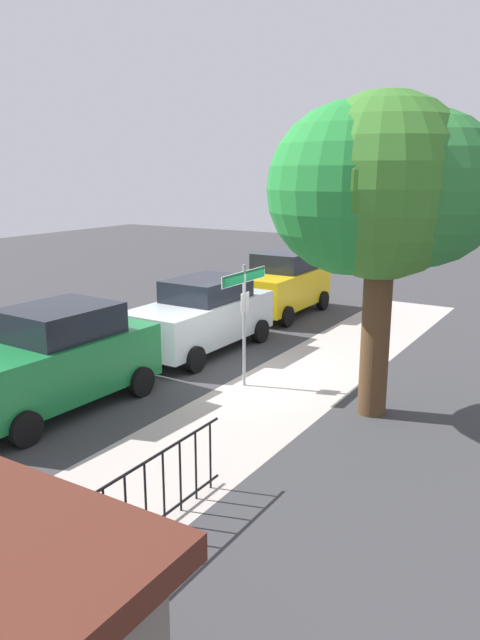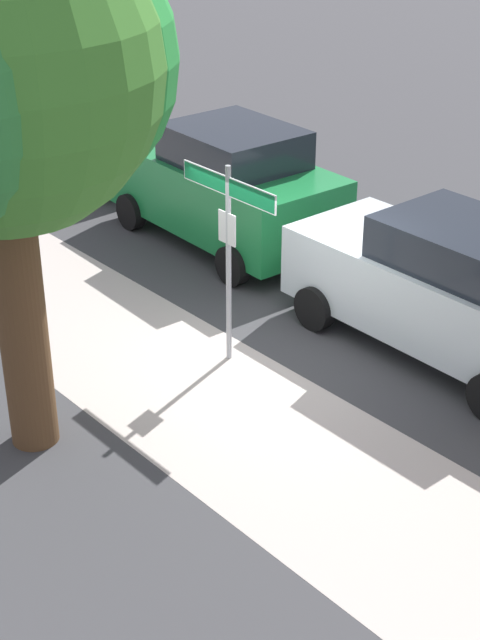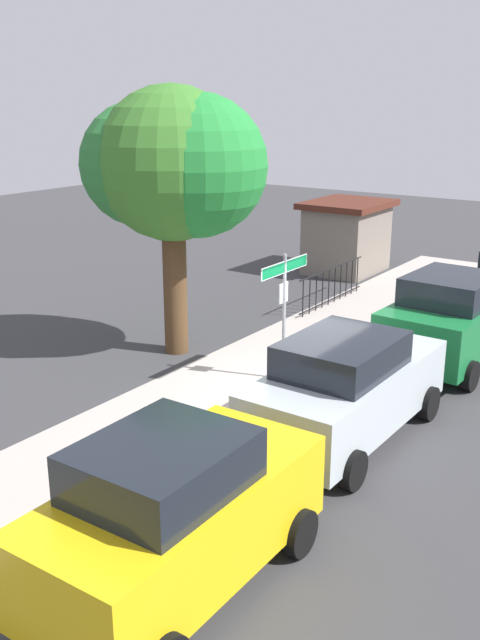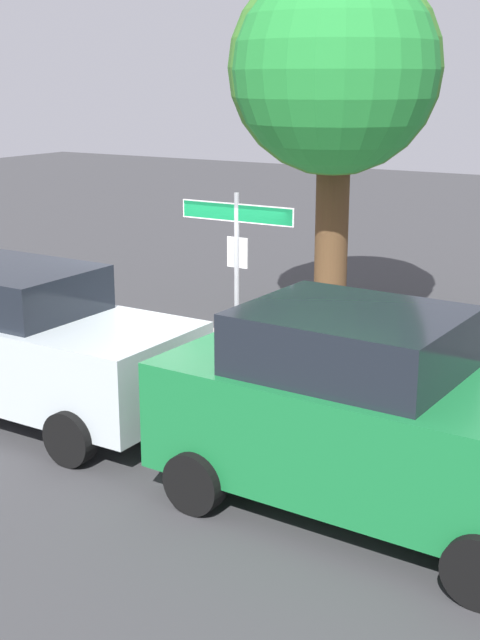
{
  "view_description": "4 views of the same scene",
  "coord_description": "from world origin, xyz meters",
  "px_view_note": "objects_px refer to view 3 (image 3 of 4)",
  "views": [
    {
      "loc": [
        11.36,
        6.98,
        4.63
      ],
      "look_at": [
        -0.28,
        -0.18,
        1.25
      ],
      "focal_mm": 33.98,
      "sensor_mm": 36.0,
      "label": 1
    },
    {
      "loc": [
        -8.14,
        7.65,
        6.54
      ],
      "look_at": [
        -0.3,
        0.88,
        1.05
      ],
      "focal_mm": 54.2,
      "sensor_mm": 36.0,
      "label": 2
    },
    {
      "loc": [
        -11.71,
        -7.01,
        5.75
      ],
      "look_at": [
        -0.27,
        0.98,
        1.39
      ],
      "focal_mm": 40.34,
      "sensor_mm": 36.0,
      "label": 3
    },
    {
      "loc": [
        6.55,
        -9.47,
        4.16
      ],
      "look_at": [
        0.75,
        0.06,
        1.05
      ],
      "focal_mm": 48.42,
      "sensor_mm": 36.0,
      "label": 4
    }
  ],
  "objects_px": {
    "street_sign": "(284,289)",
    "shade_tree": "(176,165)",
    "car_green": "(453,318)",
    "car_yellow": "(175,514)",
    "car_silver": "(346,387)",
    "utility_shed": "(347,236)"
  },
  "relations": [
    {
      "from": "shade_tree",
      "to": "car_silver",
      "type": "height_order",
      "value": "shade_tree"
    },
    {
      "from": "street_sign",
      "to": "shade_tree",
      "type": "height_order",
      "value": "shade_tree"
    },
    {
      "from": "car_silver",
      "to": "car_green",
      "type": "xyz_separation_m",
      "value": [
        4.8,
        -0.19,
        0.06
      ]
    },
    {
      "from": "car_yellow",
      "to": "shade_tree",
      "type": "bearing_deg",
      "value": 38.53
    },
    {
      "from": "car_silver",
      "to": "shade_tree",
      "type": "bearing_deg",
      "value": 71.13
    },
    {
      "from": "shade_tree",
      "to": "car_green",
      "type": "xyz_separation_m",
      "value": [
        2.95,
        -5.43,
        -3.28
      ]
    },
    {
      "from": "car_yellow",
      "to": "car_silver",
      "type": "bearing_deg",
      "value": 1.41
    },
    {
      "from": "shade_tree",
      "to": "utility_shed",
      "type": "distance_m",
      "value": 9.97
    },
    {
      "from": "street_sign",
      "to": "car_green",
      "type": "height_order",
      "value": "street_sign"
    },
    {
      "from": "street_sign",
      "to": "car_yellow",
      "type": "bearing_deg",
      "value": -158.95
    },
    {
      "from": "street_sign",
      "to": "car_green",
      "type": "bearing_deg",
      "value": -39.66
    },
    {
      "from": "car_yellow",
      "to": "car_green",
      "type": "xyz_separation_m",
      "value": [
        9.6,
        -0.02,
        0.0
      ]
    },
    {
      "from": "shade_tree",
      "to": "car_yellow",
      "type": "relative_size",
      "value": 1.49
    },
    {
      "from": "car_silver",
      "to": "car_green",
      "type": "bearing_deg",
      "value": -1.69
    },
    {
      "from": "car_yellow",
      "to": "utility_shed",
      "type": "xyz_separation_m",
      "value": [
        16.12,
        5.91,
        0.22
      ]
    },
    {
      "from": "car_green",
      "to": "utility_shed",
      "type": "relative_size",
      "value": 1.44
    },
    {
      "from": "shade_tree",
      "to": "car_green",
      "type": "distance_m",
      "value": 7.0
    },
    {
      "from": "shade_tree",
      "to": "car_yellow",
      "type": "xyz_separation_m",
      "value": [
        -6.65,
        -5.41,
        -3.29
      ]
    },
    {
      "from": "car_yellow",
      "to": "car_silver",
      "type": "xyz_separation_m",
      "value": [
        4.79,
        0.17,
        -0.06
      ]
    },
    {
      "from": "car_yellow",
      "to": "car_silver",
      "type": "height_order",
      "value": "car_yellow"
    },
    {
      "from": "street_sign",
      "to": "shade_tree",
      "type": "distance_m",
      "value": 3.72
    },
    {
      "from": "shade_tree",
      "to": "car_green",
      "type": "bearing_deg",
      "value": -61.52
    }
  ]
}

